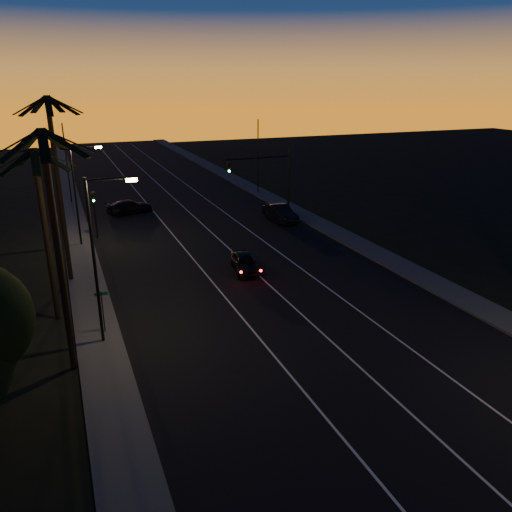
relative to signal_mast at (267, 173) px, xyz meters
name	(u,v)px	position (x,y,z in m)	size (l,w,h in m)	color
road	(234,259)	(-7.14, -9.99, -4.78)	(20.00, 170.00, 0.01)	black
sidewalk_left	(86,278)	(-18.34, -9.99, -4.70)	(2.40, 170.00, 0.16)	#3D3D3A
sidewalk_right	(355,242)	(4.06, -9.99, -4.70)	(2.40, 170.00, 0.16)	#3D3D3A
lane_stripe_left	(197,264)	(-10.14, -9.99, -4.76)	(0.12, 160.00, 0.01)	silver
lane_stripe_mid	(240,258)	(-6.64, -9.99, -4.76)	(0.12, 160.00, 0.01)	silver
lane_stripe_right	(280,253)	(-3.14, -9.99, -4.76)	(0.12, 160.00, 0.01)	silver
palm_near	(55,230)	(-19.74, -21.99, 2.29)	(4.25, 4.16, 11.53)	black
palm_mid	(44,217)	(-20.34, -15.99, 1.47)	(4.25, 4.16, 10.03)	black
palm_far	(57,174)	(-19.34, -9.99, 2.83)	(4.25, 4.16, 12.53)	black
streetlight_left_near	(99,249)	(-17.84, -19.99, 0.54)	(2.55, 0.26, 9.00)	black
streetlight_left_far	(78,187)	(-17.82, -1.99, 0.28)	(2.55, 0.26, 8.50)	black
street_sign	(102,307)	(-17.94, -18.99, -3.13)	(0.70, 0.06, 2.60)	black
signal_mast	(267,173)	(0.00, 0.00, 0.00)	(7.10, 0.41, 7.00)	black
signal_post	(94,206)	(-16.64, -0.01, -1.89)	(0.28, 0.37, 4.20)	black
far_pole_left	(67,164)	(-18.14, 15.01, -0.28)	(0.14, 0.14, 9.00)	black
far_pole_right	(258,157)	(3.86, 12.01, -0.28)	(0.14, 0.14, 9.00)	black
lead_car	(244,262)	(-7.30, -12.84, -4.07)	(2.35, 4.77, 1.39)	black
right_car	(280,213)	(0.99, -1.04, -3.96)	(2.06, 5.05, 1.63)	black
cross_car	(130,207)	(-12.56, 7.62, -4.05)	(5.30, 3.30, 1.43)	black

